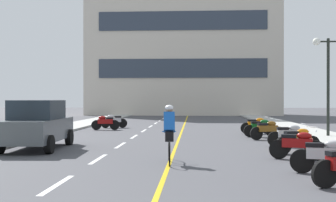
{
  "coord_description": "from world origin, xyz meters",
  "views": [
    {
      "loc": [
        0.96,
        -3.13,
        1.86
      ],
      "look_at": [
        -0.39,
        19.18,
        1.76
      ],
      "focal_mm": 45.95,
      "sensor_mm": 36.0,
      "label": 1
    }
  ],
  "objects_px": {
    "motorcycle_6": "(290,135)",
    "motorcycle_11": "(114,121)",
    "motorcycle_3": "(326,155)",
    "motorcycle_10": "(105,122)",
    "motorcycle_5": "(298,140)",
    "motorcycle_7": "(268,129)",
    "motorcycle_9": "(257,125)",
    "cyclist_rider": "(169,133)",
    "motorcycle_4": "(298,144)",
    "street_lamp_mid": "(328,63)",
    "parked_car_near": "(37,124)",
    "motorcycle_8": "(261,127)"
  },
  "relations": [
    {
      "from": "motorcycle_7",
      "to": "motorcycle_10",
      "type": "relative_size",
      "value": 0.98
    },
    {
      "from": "motorcycle_5",
      "to": "cyclist_rider",
      "type": "bearing_deg",
      "value": -149.94
    },
    {
      "from": "motorcycle_9",
      "to": "motorcycle_3",
      "type": "bearing_deg",
      "value": -90.48
    },
    {
      "from": "motorcycle_6",
      "to": "motorcycle_8",
      "type": "relative_size",
      "value": 1.0
    },
    {
      "from": "street_lamp_mid",
      "to": "cyclist_rider",
      "type": "distance_m",
      "value": 11.39
    },
    {
      "from": "street_lamp_mid",
      "to": "motorcycle_3",
      "type": "bearing_deg",
      "value": -107.28
    },
    {
      "from": "motorcycle_7",
      "to": "motorcycle_9",
      "type": "xyz_separation_m",
      "value": [
        -0.01,
        3.45,
        0.0
      ]
    },
    {
      "from": "motorcycle_5",
      "to": "cyclist_rider",
      "type": "relative_size",
      "value": 0.93
    },
    {
      "from": "motorcycle_10",
      "to": "motorcycle_9",
      "type": "bearing_deg",
      "value": -14.75
    },
    {
      "from": "motorcycle_4",
      "to": "motorcycle_7",
      "type": "xyz_separation_m",
      "value": [
        0.2,
        6.51,
        0.0
      ]
    },
    {
      "from": "parked_car_near",
      "to": "motorcycle_5",
      "type": "xyz_separation_m",
      "value": [
        9.38,
        -0.76,
        -0.44
      ]
    },
    {
      "from": "parked_car_near",
      "to": "motorcycle_6",
      "type": "xyz_separation_m",
      "value": [
        9.54,
        1.29,
        -0.44
      ]
    },
    {
      "from": "motorcycle_3",
      "to": "motorcycle_10",
      "type": "height_order",
      "value": "same"
    },
    {
      "from": "motorcycle_5",
      "to": "cyclist_rider",
      "type": "distance_m",
      "value": 4.95
    },
    {
      "from": "motorcycle_5",
      "to": "motorcycle_8",
      "type": "height_order",
      "value": "same"
    },
    {
      "from": "motorcycle_7",
      "to": "motorcycle_5",
      "type": "bearing_deg",
      "value": -87.94
    },
    {
      "from": "motorcycle_10",
      "to": "cyclist_rider",
      "type": "distance_m",
      "value": 13.98
    },
    {
      "from": "motorcycle_8",
      "to": "cyclist_rider",
      "type": "xyz_separation_m",
      "value": [
        -4.0,
        -8.9,
        0.41
      ]
    },
    {
      "from": "motorcycle_3",
      "to": "motorcycle_4",
      "type": "xyz_separation_m",
      "value": [
        -0.08,
        2.54,
        0.0
      ]
    },
    {
      "from": "motorcycle_4",
      "to": "cyclist_rider",
      "type": "height_order",
      "value": "cyclist_rider"
    },
    {
      "from": "motorcycle_3",
      "to": "motorcycle_7",
      "type": "relative_size",
      "value": 1.01
    },
    {
      "from": "street_lamp_mid",
      "to": "motorcycle_7",
      "type": "bearing_deg",
      "value": -161.01
    },
    {
      "from": "motorcycle_8",
      "to": "motorcycle_5",
      "type": "bearing_deg",
      "value": -87.61
    },
    {
      "from": "motorcycle_6",
      "to": "motorcycle_4",
      "type": "bearing_deg",
      "value": -98.57
    },
    {
      "from": "motorcycle_11",
      "to": "cyclist_rider",
      "type": "distance_m",
      "value": 15.74
    },
    {
      "from": "motorcycle_5",
      "to": "cyclist_rider",
      "type": "height_order",
      "value": "cyclist_rider"
    },
    {
      "from": "motorcycle_10",
      "to": "motorcycle_5",
      "type": "bearing_deg",
      "value": -50.29
    },
    {
      "from": "motorcycle_11",
      "to": "motorcycle_4",
      "type": "bearing_deg",
      "value": -59.43
    },
    {
      "from": "motorcycle_6",
      "to": "motorcycle_8",
      "type": "xyz_separation_m",
      "value": [
        -0.43,
        4.38,
        0.0
      ]
    },
    {
      "from": "motorcycle_5",
      "to": "motorcycle_7",
      "type": "distance_m",
      "value": 4.98
    },
    {
      "from": "motorcycle_6",
      "to": "motorcycle_7",
      "type": "height_order",
      "value": "same"
    },
    {
      "from": "motorcycle_7",
      "to": "motorcycle_9",
      "type": "distance_m",
      "value": 3.45
    },
    {
      "from": "motorcycle_6",
      "to": "motorcycle_11",
      "type": "height_order",
      "value": "same"
    },
    {
      "from": "motorcycle_8",
      "to": "motorcycle_9",
      "type": "height_order",
      "value": "same"
    },
    {
      "from": "street_lamp_mid",
      "to": "motorcycle_11",
      "type": "distance_m",
      "value": 13.69
    },
    {
      "from": "street_lamp_mid",
      "to": "motorcycle_7",
      "type": "distance_m",
      "value": 4.46
    },
    {
      "from": "parked_car_near",
      "to": "motorcycle_7",
      "type": "distance_m",
      "value": 10.13
    },
    {
      "from": "motorcycle_5",
      "to": "motorcycle_11",
      "type": "relative_size",
      "value": 0.97
    },
    {
      "from": "motorcycle_4",
      "to": "motorcycle_9",
      "type": "height_order",
      "value": "same"
    },
    {
      "from": "motorcycle_3",
      "to": "motorcycle_6",
      "type": "relative_size",
      "value": 0.98
    },
    {
      "from": "parked_car_near",
      "to": "motorcycle_3",
      "type": "xyz_separation_m",
      "value": [
        9.08,
        -4.83,
        -0.44
      ]
    },
    {
      "from": "parked_car_near",
      "to": "motorcycle_9",
      "type": "height_order",
      "value": "parked_car_near"
    },
    {
      "from": "motorcycle_7",
      "to": "motorcycle_4",
      "type": "bearing_deg",
      "value": -91.72
    },
    {
      "from": "motorcycle_4",
      "to": "motorcycle_3",
      "type": "bearing_deg",
      "value": -88.19
    },
    {
      "from": "motorcycle_6",
      "to": "motorcycle_3",
      "type": "bearing_deg",
      "value": -94.3
    },
    {
      "from": "motorcycle_3",
      "to": "motorcycle_6",
      "type": "height_order",
      "value": "same"
    },
    {
      "from": "street_lamp_mid",
      "to": "cyclist_rider",
      "type": "height_order",
      "value": "street_lamp_mid"
    },
    {
      "from": "motorcycle_5",
      "to": "motorcycle_7",
      "type": "height_order",
      "value": "same"
    },
    {
      "from": "motorcycle_5",
      "to": "motorcycle_3",
      "type": "bearing_deg",
      "value": -94.14
    },
    {
      "from": "motorcycle_3",
      "to": "motorcycle_6",
      "type": "xyz_separation_m",
      "value": [
        0.46,
        6.12,
        0.0
      ]
    }
  ]
}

